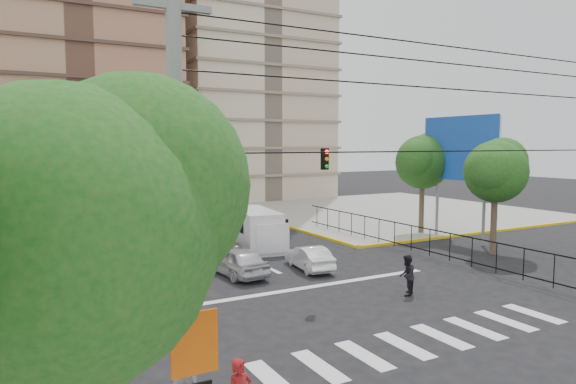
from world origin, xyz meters
TOP-DOWN VIEW (x-y plane):
  - ground at (0.00, 0.00)m, footprint 160.00×160.00m
  - sidewalk_ne at (20.00, 20.00)m, footprint 26.00×26.00m
  - crosswalk_stripes at (0.00, -6.00)m, footprint 12.00×2.40m
  - stop_line at (0.00, 1.20)m, footprint 13.00×0.40m
  - park_fence at (9.00, 4.50)m, footprint 0.10×22.50m
  - billboard at (14.45, 6.00)m, footprint 0.36×6.20m
  - tree_sw_near at (-10.90, -9.99)m, footprint 5.63×4.60m
  - tree_park_a at (13.08, 2.01)m, footprint 4.41×3.60m
  - tree_park_c at (14.09, 9.01)m, footprint 4.65×3.80m
  - tree_tudor at (-11.90, 16.01)m, footprint 5.39×4.40m
  - traffic_light_nw at (-7.80, 7.80)m, footprint 0.28×0.22m
  - traffic_light_hanging at (0.00, -2.04)m, footprint 18.00×9.12m
  - utility_pole_sw at (-9.00, -9.00)m, footprint 1.40×0.28m
  - district_sign at (-8.80, -9.24)m, footprint 0.90×0.12m
  - van_right_lane at (1.47, 9.93)m, footprint 2.77×5.60m
  - van_left_lane at (-2.66, 19.76)m, footprint 2.44×5.00m
  - car_silver_front_left at (-2.04, 4.71)m, footprint 2.07×4.37m
  - car_white_front_right at (1.72, 4.06)m, footprint 1.79×3.87m
  - car_grey_mid_left at (-1.24, 9.51)m, footprint 2.55×4.59m
  - car_silver_rear_left at (-2.32, 14.69)m, footprint 2.03×4.98m
  - car_darkgrey_mid_right at (2.38, 15.59)m, footprint 2.54×4.72m
  - car_white_rear_right at (1.24, 20.54)m, footprint 1.57×4.43m
  - pedestrian_crosswalk at (3.01, -1.83)m, footprint 1.07×1.04m

SIDE VIEW (x-z plane):
  - ground at x=0.00m, z-range 0.00..0.00m
  - park_fence at x=9.00m, z-range -0.83..0.83m
  - crosswalk_stripes at x=0.00m, z-range 0.00..0.01m
  - stop_line at x=0.00m, z-range 0.00..0.01m
  - sidewalk_ne at x=20.00m, z-range 0.00..0.15m
  - car_grey_mid_left at x=-1.24m, z-range 0.00..1.22m
  - car_white_front_right at x=1.72m, z-range 0.00..1.23m
  - car_silver_front_left at x=-2.04m, z-range 0.00..1.44m
  - car_silver_rear_left at x=-2.32m, z-range 0.00..1.44m
  - car_white_rear_right at x=1.24m, z-range 0.00..1.46m
  - car_darkgrey_mid_right at x=2.38m, z-range 0.00..1.53m
  - pedestrian_crosswalk at x=3.01m, z-range 0.00..1.74m
  - van_left_lane at x=-2.66m, z-range -0.03..2.13m
  - van_right_lane at x=1.47m, z-range -0.03..2.38m
  - district_sign at x=-8.80m, z-range 0.85..4.05m
  - traffic_light_nw at x=-7.80m, z-range 0.91..5.31m
  - utility_pole_sw at x=-9.00m, z-range 0.27..9.27m
  - tree_park_a at x=13.08m, z-range 1.60..8.42m
  - tree_tudor at x=-11.90m, z-range 1.50..8.93m
  - tree_sw_near at x=-10.90m, z-range 1.48..9.06m
  - tree_park_c at x=14.09m, z-range 1.71..8.96m
  - traffic_light_hanging at x=0.00m, z-range 5.44..6.36m
  - billboard at x=14.45m, z-range 1.95..10.05m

